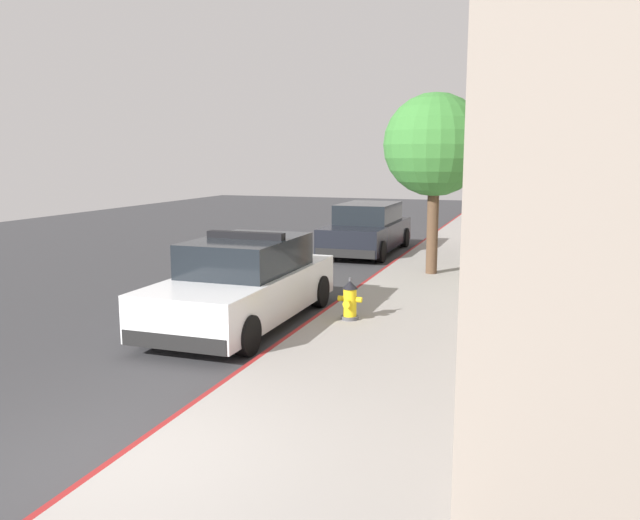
{
  "coord_description": "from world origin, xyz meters",
  "views": [
    {
      "loc": [
        3.74,
        -4.78,
        3.04
      ],
      "look_at": [
        -0.33,
        6.94,
        1.0
      ],
      "focal_mm": 35.67,
      "sensor_mm": 36.0,
      "label": 1
    }
  ],
  "objects_px": {
    "parked_car_silver_ahead": "(367,229)",
    "street_tree": "(435,146)",
    "fire_hydrant": "(350,300)",
    "police_cruiser": "(245,283)"
  },
  "relations": [
    {
      "from": "parked_car_silver_ahead",
      "to": "street_tree",
      "type": "height_order",
      "value": "street_tree"
    },
    {
      "from": "parked_car_silver_ahead",
      "to": "fire_hydrant",
      "type": "height_order",
      "value": "parked_car_silver_ahead"
    },
    {
      "from": "parked_car_silver_ahead",
      "to": "fire_hydrant",
      "type": "bearing_deg",
      "value": -77.02
    },
    {
      "from": "police_cruiser",
      "to": "fire_hydrant",
      "type": "height_order",
      "value": "police_cruiser"
    },
    {
      "from": "police_cruiser",
      "to": "fire_hydrant",
      "type": "bearing_deg",
      "value": 11.72
    },
    {
      "from": "police_cruiser",
      "to": "fire_hydrant",
      "type": "distance_m",
      "value": 1.93
    },
    {
      "from": "fire_hydrant",
      "to": "street_tree",
      "type": "bearing_deg",
      "value": 82.83
    },
    {
      "from": "police_cruiser",
      "to": "parked_car_silver_ahead",
      "type": "height_order",
      "value": "police_cruiser"
    },
    {
      "from": "police_cruiser",
      "to": "parked_car_silver_ahead",
      "type": "bearing_deg",
      "value": 90.83
    },
    {
      "from": "police_cruiser",
      "to": "parked_car_silver_ahead",
      "type": "relative_size",
      "value": 1.0
    }
  ]
}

